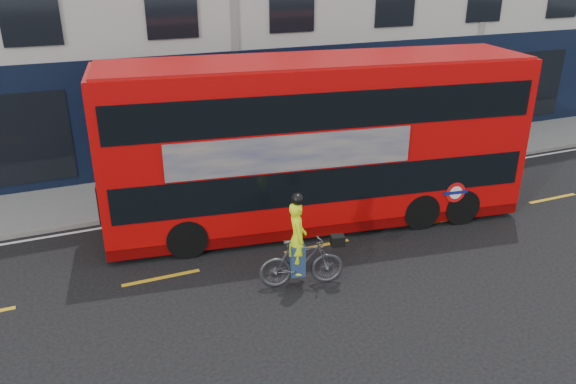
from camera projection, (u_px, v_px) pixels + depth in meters
ground at (344, 275)px, 13.17m from camera, size 120.00×120.00×0.00m
pavement at (253, 178)px, 18.67m from camera, size 60.00×3.00×0.12m
kerb at (269, 194)px, 17.39m from camera, size 60.00×0.12×0.13m
road_edge_line at (273, 200)px, 17.16m from camera, size 58.00×0.10×0.01m
lane_dashes at (317, 246)px, 14.44m from camera, size 58.00×0.12×0.01m
bus at (318, 142)px, 14.93m from camera, size 11.44×4.04×4.52m
cyclist at (301, 256)px, 12.48m from camera, size 2.00×0.96×2.27m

